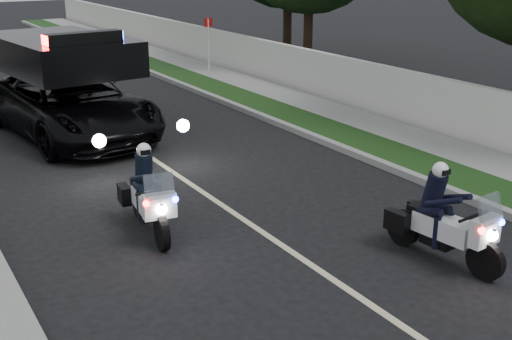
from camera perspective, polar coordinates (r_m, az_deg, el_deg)
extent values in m
plane|color=black|center=(9.08, 10.57, -11.88)|extent=(120.00, 120.00, 0.00)
cube|color=gray|center=(18.91, 0.04, 4.86)|extent=(0.20, 60.00, 0.15)
cube|color=#193814|center=(19.26, 1.83, 5.11)|extent=(1.20, 60.00, 0.16)
cube|color=gray|center=(19.98, 4.99, 5.54)|extent=(1.40, 60.00, 0.16)
cube|color=beige|center=(20.43, 7.34, 7.68)|extent=(0.22, 60.00, 1.50)
cube|color=#BFB78C|center=(17.25, -11.74, 2.87)|extent=(0.12, 50.00, 0.01)
imported|color=black|center=(17.54, -15.51, 2.83)|extent=(3.50, 6.35, 2.95)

